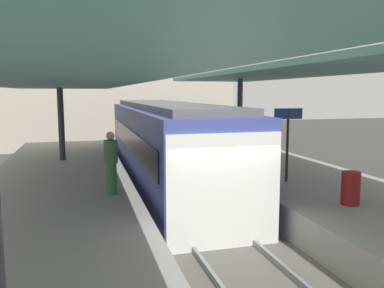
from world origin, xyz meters
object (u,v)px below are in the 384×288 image
Objects in this scene: commuter_train at (165,144)px; passenger_near_bench at (111,162)px; litter_bin at (351,188)px; platform_sign at (288,128)px; passenger_far_end at (276,146)px.

commuter_train is 7.93× the size of passenger_near_bench.
litter_bin is (3.16, -6.66, -0.33)m from commuter_train.
passenger_near_bench reaches higher than litter_bin.
platform_sign reaches higher than passenger_near_bench.
litter_bin is 6.03m from passenger_near_bench.
passenger_near_bench is at bearing -166.12° from passenger_far_end.
commuter_train is at bearing 139.24° from passenger_far_end.
passenger_far_end is (3.20, -2.76, 0.18)m from commuter_train.
passenger_near_bench is at bearing 154.92° from litter_bin.
passenger_near_bench is at bearing -119.02° from commuter_train.
commuter_train reaches higher than platform_sign.
commuter_train is 7.59× the size of passenger_far_end.
litter_bin is 0.46× the size of passenger_far_end.
litter_bin is 3.94m from passenger_far_end.
platform_sign is 1.27× the size of passenger_far_end.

